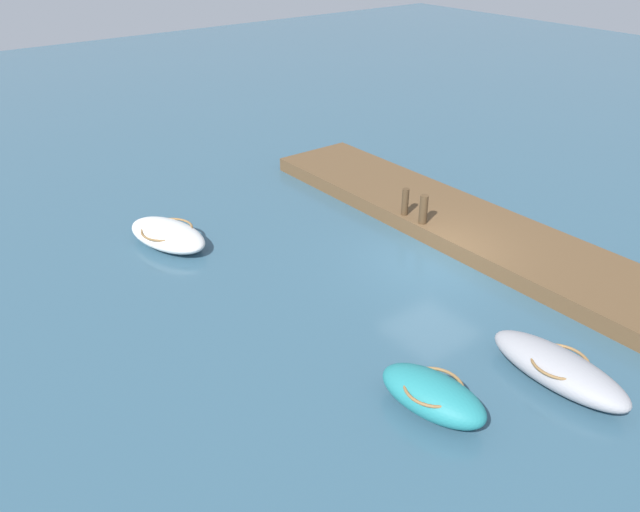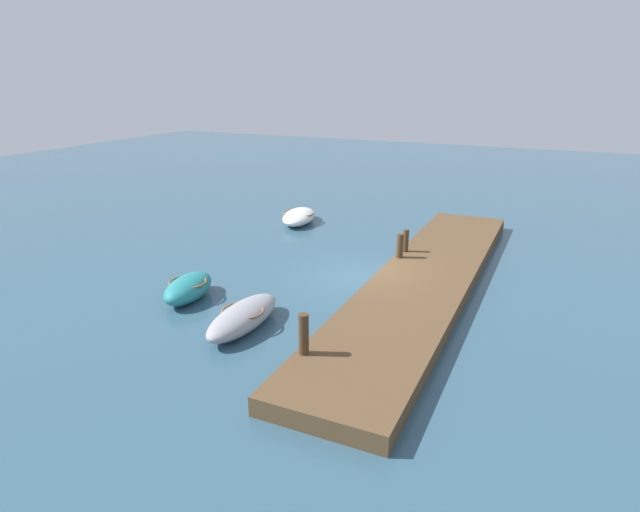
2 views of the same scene
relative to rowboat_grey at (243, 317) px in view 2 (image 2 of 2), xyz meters
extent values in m
plane|color=#33566B|center=(5.48, -1.92, -0.38)|extent=(84.00, 84.00, 0.00)
cube|color=brown|center=(5.48, -4.14, -0.13)|extent=(18.34, 3.27, 0.50)
ellipsoid|color=#939399|center=(0.00, 0.00, -0.01)|extent=(3.39, 1.27, 0.75)
torus|color=olive|center=(0.00, 0.00, 0.20)|extent=(1.31, 1.31, 0.07)
ellipsoid|color=white|center=(11.43, 3.96, -0.04)|extent=(3.33, 2.19, 0.69)
torus|color=olive|center=(11.43, 3.96, 0.15)|extent=(1.93, 1.93, 0.07)
ellipsoid|color=teal|center=(1.08, 2.89, 0.02)|extent=(2.65, 1.62, 0.82)
torus|color=olive|center=(1.08, 2.89, 0.25)|extent=(1.48, 1.48, 0.07)
cylinder|color=#47331E|center=(-1.41, -2.76, 0.67)|extent=(0.26, 0.26, 1.10)
cylinder|color=#47331E|center=(6.92, -2.76, 0.60)|extent=(0.26, 0.26, 0.96)
cylinder|color=#47331E|center=(7.74, -2.76, 0.58)|extent=(0.22, 0.22, 0.91)
camera|label=1|loc=(-5.62, 11.01, 9.01)|focal=35.68mm
camera|label=2|loc=(-12.20, -8.23, 6.90)|focal=29.87mm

